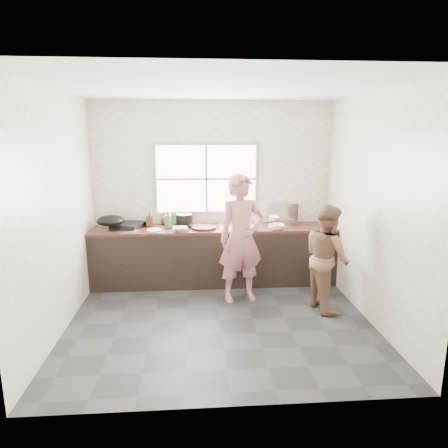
{
  "coord_description": "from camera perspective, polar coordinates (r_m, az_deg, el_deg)",
  "views": [
    {
      "loc": [
        -0.28,
        -4.48,
        2.19
      ],
      "look_at": [
        0.1,
        0.65,
        1.05
      ],
      "focal_mm": 32.0,
      "sensor_mm": 36.0,
      "label": 1
    }
  ],
  "objects": [
    {
      "name": "cutting_board",
      "position": [
        5.83,
        -2.88,
        -0.53
      ],
      "size": [
        0.39,
        0.39,
        0.04
      ],
      "primitive_type": "cylinder",
      "rotation": [
        0.0,
        0.0,
        -0.1
      ],
      "color": "black",
      "rests_on": "countertop"
    },
    {
      "name": "ceiling",
      "position": [
        4.52,
        -0.69,
        19.03
      ],
      "size": [
        3.6,
        3.2,
        0.01
      ],
      "primitive_type": "cube",
      "color": "silver",
      "rests_on": "wall_back"
    },
    {
      "name": "pot_lid_right",
      "position": [
        6.2,
        -11.96,
        -0.1
      ],
      "size": [
        0.32,
        0.32,
        0.01
      ],
      "primitive_type": "cylinder",
      "rotation": [
        0.0,
        0.0,
        0.35
      ],
      "color": "silver",
      "rests_on": "countertop"
    },
    {
      "name": "bowl_mince",
      "position": [
        5.74,
        -6.27,
        -0.7
      ],
      "size": [
        0.26,
        0.26,
        0.05
      ],
      "primitive_type": "imported",
      "rotation": [
        0.0,
        0.0,
        0.23
      ],
      "color": "silver",
      "rests_on": "countertop"
    },
    {
      "name": "plate_food",
      "position": [
        5.8,
        -9.93,
        -0.86
      ],
      "size": [
        0.24,
        0.24,
        0.02
      ],
      "primitive_type": "cylinder",
      "rotation": [
        0.0,
        0.0,
        0.11
      ],
      "color": "silver",
      "rests_on": "countertop"
    },
    {
      "name": "wall_front",
      "position": [
        3.01,
        1.28,
        -3.73
      ],
      "size": [
        3.6,
        0.01,
        2.7
      ],
      "primitive_type": "cube",
      "color": "silver",
      "rests_on": "ground"
    },
    {
      "name": "woman",
      "position": [
        5.31,
        2.48,
        -2.7
      ],
      "size": [
        0.66,
        0.51,
        1.6
      ],
      "primitive_type": "imported",
      "rotation": [
        0.0,
        0.0,
        0.25
      ],
      "color": "#C0737E",
      "rests_on": "floor"
    },
    {
      "name": "cleaver",
      "position": [
        5.91,
        -4.31,
        -0.12
      ],
      "size": [
        0.19,
        0.12,
        0.01
      ],
      "primitive_type": "cube",
      "rotation": [
        0.0,
        0.0,
        0.16
      ],
      "color": "#BABDC1",
      "rests_on": "cutting_board"
    },
    {
      "name": "wall_back",
      "position": [
        6.15,
        -1.59,
        4.64
      ],
      "size": [
        3.6,
        0.01,
        2.7
      ],
      "primitive_type": "cube",
      "color": "beige",
      "rests_on": "ground"
    },
    {
      "name": "dish_rack",
      "position": [
        6.26,
        8.31,
        1.63
      ],
      "size": [
        0.46,
        0.34,
        0.33
      ],
      "primitive_type": "cube",
      "rotation": [
        0.0,
        0.0,
        -0.07
      ],
      "color": "silver",
      "rests_on": "countertop"
    },
    {
      "name": "bottle_brown_short",
      "position": [
        6.14,
        -8.3,
        0.71
      ],
      "size": [
        0.14,
        0.14,
        0.18
      ],
      "primitive_type": "imported",
      "rotation": [
        0.0,
        0.0,
        -0.04
      ],
      "color": "#473011",
      "rests_on": "countertop"
    },
    {
      "name": "sink",
      "position": [
        5.95,
        1.94,
        -0.37
      ],
      "size": [
        0.55,
        0.45,
        0.02
      ],
      "primitive_type": "cube",
      "color": "silver",
      "rests_on": "countertop"
    },
    {
      "name": "window_frame",
      "position": [
        6.11,
        -2.54,
        6.47
      ],
      "size": [
        1.6,
        0.05,
        1.1
      ],
      "primitive_type": "cube",
      "color": "#9EA0A5",
      "rests_on": "wall_back"
    },
    {
      "name": "floor",
      "position": [
        5.0,
        -0.61,
        -13.56
      ],
      "size": [
        3.6,
        3.2,
        0.01
      ],
      "primitive_type": "cube",
      "color": "#2C2C2E",
      "rests_on": "ground"
    },
    {
      "name": "burner",
      "position": [
        6.11,
        -13.38,
        -0.12
      ],
      "size": [
        0.55,
        0.55,
        0.06
      ],
      "primitive_type": "cube",
      "rotation": [
        0.0,
        0.0,
        -0.38
      ],
      "color": "black",
      "rests_on": "countertop"
    },
    {
      "name": "pot_lid_left",
      "position": [
        5.91,
        -13.58,
        -0.79
      ],
      "size": [
        0.29,
        0.29,
        0.01
      ],
      "primitive_type": "cylinder",
      "rotation": [
        0.0,
        0.0,
        0.01
      ],
      "color": "#AEAFB5",
      "rests_on": "countertop"
    },
    {
      "name": "bowl_held",
      "position": [
        5.77,
        3.82,
        -0.52
      ],
      "size": [
        0.27,
        0.27,
        0.07
      ],
      "primitive_type": "imported",
      "rotation": [
        0.0,
        0.0,
        -0.25
      ],
      "color": "silver",
      "rests_on": "countertop"
    },
    {
      "name": "faucet",
      "position": [
        6.12,
        1.75,
        1.37
      ],
      "size": [
        0.02,
        0.02,
        0.3
      ],
      "primitive_type": "cylinder",
      "color": "silver",
      "rests_on": "countertop"
    },
    {
      "name": "bowl_crabs",
      "position": [
        5.85,
        7.46,
        -0.46
      ],
      "size": [
        0.22,
        0.22,
        0.06
      ],
      "primitive_type": "imported",
      "rotation": [
        0.0,
        0.0,
        0.14
      ],
      "color": "white",
      "rests_on": "countertop"
    },
    {
      "name": "wall_left",
      "position": [
        4.81,
        -22.66,
        1.45
      ],
      "size": [
        0.01,
        3.2,
        2.7
      ],
      "primitive_type": "cube",
      "color": "beige",
      "rests_on": "ground"
    },
    {
      "name": "bottle_green",
      "position": [
        5.9,
        -7.98,
        0.69
      ],
      "size": [
        0.13,
        0.13,
        0.27
      ],
      "primitive_type": "imported",
      "rotation": [
        0.0,
        0.0,
        0.29
      ],
      "color": "#287B31",
      "rests_on": "countertop"
    },
    {
      "name": "glass_jar",
      "position": [
        6.14,
        -7.81,
        0.37
      ],
      "size": [
        0.09,
        0.09,
        0.1
      ],
      "primitive_type": "cylinder",
      "rotation": [
        0.0,
        0.0,
        0.33
      ],
      "color": "white",
      "rests_on": "countertop"
    },
    {
      "name": "bottle_brown_tall",
      "position": [
        6.07,
        -10.57,
        0.59
      ],
      "size": [
        0.09,
        0.09,
        0.2
      ],
      "primitive_type": "imported",
      "rotation": [
        0.0,
        0.0,
        -0.03
      ],
      "color": "#442711",
      "rests_on": "countertop"
    },
    {
      "name": "black_pot",
      "position": [
        6.03,
        -5.69,
        0.57
      ],
      "size": [
        0.29,
        0.29,
        0.18
      ],
      "primitive_type": "cylinder",
      "rotation": [
        0.0,
        0.0,
        0.17
      ],
      "color": "black",
      "rests_on": "countertop"
    },
    {
      "name": "person_side",
      "position": [
        5.25,
        14.49,
        -4.63
      ],
      "size": [
        0.63,
        0.74,
        1.36
      ],
      "primitive_type": "imported",
      "rotation": [
        0.0,
        0.0,
        1.75
      ],
      "color": "brown",
      "rests_on": "floor"
    },
    {
      "name": "wok",
      "position": [
        5.98,
        -15.9,
        0.48
      ],
      "size": [
        0.47,
        0.47,
        0.15
      ],
      "primitive_type": "ellipsoid",
      "rotation": [
        0.0,
        0.0,
        -0.23
      ],
      "color": "black",
      "rests_on": "burner"
    },
    {
      "name": "window_glazing",
      "position": [
        6.08,
        -2.53,
        6.44
      ],
      "size": [
        1.5,
        0.01,
        1.0
      ],
      "primitive_type": "cube",
      "color": "white",
      "rests_on": "window_frame"
    },
    {
      "name": "cabinet",
      "position": [
        6.05,
        -1.4,
        -4.63
      ],
      "size": [
        3.6,
        0.62,
        0.82
      ],
      "primitive_type": "cube",
      "color": "black",
      "rests_on": "floor"
    },
    {
      "name": "wall_right",
      "position": [
        5.01,
        20.42,
        2.06
      ],
      "size": [
        0.01,
        3.2,
        2.7
      ],
      "primitive_type": "cube",
      "color": "silver",
      "rests_on": "ground"
    },
    {
      "name": "countertop",
      "position": [
        5.93,
        -1.42,
        -0.66
      ],
      "size": [
        3.6,
        0.64,
        0.04
      ],
      "primitive_type": "cube",
      "color": "#3D1E19",
      "rests_on": "cabinet"
    }
  ]
}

